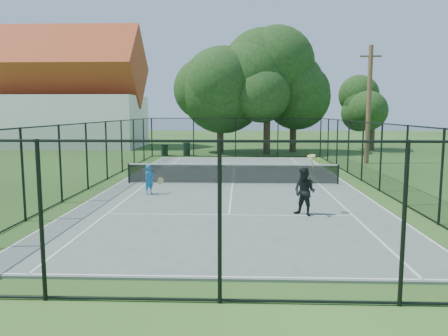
{
  "coord_description": "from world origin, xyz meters",
  "views": [
    {
      "loc": [
        0.36,
        -20.6,
        3.48
      ],
      "look_at": [
        -0.3,
        -3.0,
        1.2
      ],
      "focal_mm": 35.0,
      "sensor_mm": 36.0,
      "label": 1
    }
  ],
  "objects_px": {
    "trash_bin_left": "(165,150)",
    "player_blue": "(149,179)",
    "trash_bin_right": "(187,149)",
    "utility_pole": "(369,104)",
    "tennis_net": "(233,173)",
    "player_black": "(305,192)"
  },
  "relations": [
    {
      "from": "tennis_net",
      "to": "trash_bin_left",
      "type": "relative_size",
      "value": 11.39
    },
    {
      "from": "tennis_net",
      "to": "player_blue",
      "type": "relative_size",
      "value": 8.12
    },
    {
      "from": "tennis_net",
      "to": "trash_bin_right",
      "type": "bearing_deg",
      "value": 105.69
    },
    {
      "from": "trash_bin_left",
      "to": "player_black",
      "type": "distance_m",
      "value": 21.8
    },
    {
      "from": "trash_bin_left",
      "to": "player_blue",
      "type": "distance_m",
      "value": 16.84
    },
    {
      "from": "tennis_net",
      "to": "trash_bin_left",
      "type": "bearing_deg",
      "value": 112.26
    },
    {
      "from": "trash_bin_right",
      "to": "utility_pole",
      "type": "relative_size",
      "value": 0.13
    },
    {
      "from": "utility_pole",
      "to": "player_black",
      "type": "xyz_separation_m",
      "value": [
        -6.4,
        -15.35,
        -3.09
      ]
    },
    {
      "from": "trash_bin_left",
      "to": "player_blue",
      "type": "xyz_separation_m",
      "value": [
        2.27,
        -16.68,
        0.23
      ]
    },
    {
      "from": "utility_pole",
      "to": "player_blue",
      "type": "bearing_deg",
      "value": -136.14
    },
    {
      "from": "tennis_net",
      "to": "player_blue",
      "type": "xyz_separation_m",
      "value": [
        -3.41,
        -2.82,
        0.1
      ]
    },
    {
      "from": "trash_bin_right",
      "to": "player_black",
      "type": "bearing_deg",
      "value": -72.47
    },
    {
      "from": "tennis_net",
      "to": "trash_bin_right",
      "type": "distance_m",
      "value": 14.45
    },
    {
      "from": "trash_bin_right",
      "to": "player_blue",
      "type": "bearing_deg",
      "value": -88.29
    },
    {
      "from": "tennis_net",
      "to": "player_black",
      "type": "height_order",
      "value": "player_black"
    },
    {
      "from": "player_blue",
      "to": "trash_bin_left",
      "type": "bearing_deg",
      "value": 97.73
    },
    {
      "from": "trash_bin_right",
      "to": "tennis_net",
      "type": "bearing_deg",
      "value": -74.31
    },
    {
      "from": "player_blue",
      "to": "utility_pole",
      "type": "bearing_deg",
      "value": 43.86
    },
    {
      "from": "trash_bin_right",
      "to": "utility_pole",
      "type": "bearing_deg",
      "value": -21.0
    },
    {
      "from": "utility_pole",
      "to": "player_black",
      "type": "distance_m",
      "value": 16.91
    },
    {
      "from": "tennis_net",
      "to": "utility_pole",
      "type": "xyz_separation_m",
      "value": [
        8.89,
        9.0,
        3.37
      ]
    },
    {
      "from": "tennis_net",
      "to": "utility_pole",
      "type": "distance_m",
      "value": 13.09
    }
  ]
}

